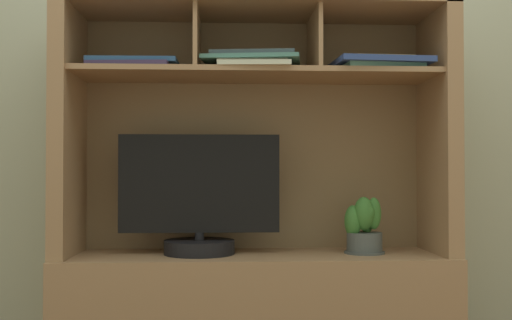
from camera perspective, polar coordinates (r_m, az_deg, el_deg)
back_wall at (r=2.69m, az=-0.27°, el=10.03°), size 6.00×0.02×2.80m
media_console at (r=2.44m, az=-0.01°, el=-10.82°), size 1.49×0.46×1.53m
tv_monitor at (r=2.40m, az=-5.24°, el=-4.12°), size 0.62×0.27×0.46m
potted_orchid at (r=2.45m, az=9.82°, el=-6.16°), size 0.16×0.16×0.22m
magazine_stack_left at (r=2.38m, az=-0.26°, el=9.01°), size 0.39×0.31×0.06m
magazine_stack_centre at (r=2.40m, az=-11.27°, el=8.59°), size 0.33×0.23×0.04m
magazine_stack_right at (r=2.44m, az=11.34°, el=8.60°), size 0.37×0.27×0.05m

